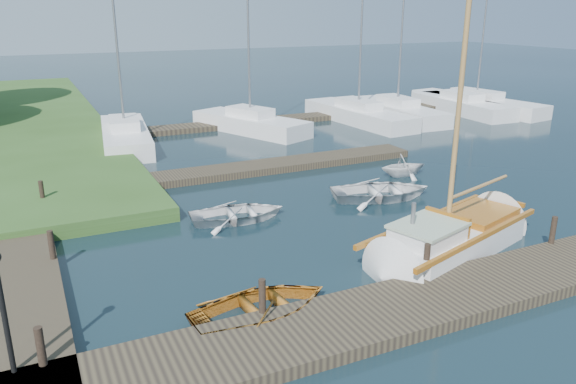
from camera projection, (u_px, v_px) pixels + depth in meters
name	position (u px, v px, depth m)	size (l,w,h in m)	color
ground	(288.00, 227.00, 18.04)	(160.00, 160.00, 0.00)	black
near_dock	(400.00, 309.00, 12.85)	(18.00, 2.20, 0.30)	#2B241C
left_dock	(13.00, 243.00, 16.45)	(2.20, 18.00, 0.30)	#2B241C
far_dock	(265.00, 167.00, 24.39)	(14.00, 1.60, 0.30)	#2B241C
pontoon	(322.00, 116.00, 35.81)	(30.00, 1.60, 0.30)	#2B241C
mooring_post_0	(40.00, 346.00, 10.48)	(0.16, 0.16, 0.80)	black
mooring_post_1	(262.00, 296.00, 12.31)	(0.16, 0.16, 0.80)	black
mooring_post_2	(427.00, 259.00, 14.14)	(0.16, 0.16, 0.80)	black
mooring_post_3	(553.00, 230.00, 15.98)	(0.16, 0.16, 0.80)	black
mooring_post_4	(51.00, 245.00, 14.97)	(0.16, 0.16, 0.80)	black
mooring_post_5	(42.00, 192.00, 19.26)	(0.16, 0.16, 0.80)	black
lamp_post	(1.00, 296.00, 9.91)	(0.24, 0.24, 2.44)	black
sailboat	(453.00, 239.00, 16.24)	(7.41, 4.01, 9.83)	silver
dinghy	(262.00, 303.00, 12.73)	(2.39, 3.35, 0.69)	#8E4A0C
tender_a	(237.00, 211.00, 18.59)	(2.26, 3.16, 0.65)	silver
tender_c	(381.00, 188.00, 20.70)	(2.62, 3.67, 0.76)	silver
tender_d	(403.00, 164.00, 23.45)	(1.71, 1.98, 1.04)	silver
marina_boat_0	(125.00, 134.00, 28.73)	(3.15, 8.29, 11.52)	silver
marina_boat_2	(250.00, 122.00, 31.83)	(4.95, 7.77, 10.35)	silver
marina_boat_4	(358.00, 113.00, 34.51)	(2.85, 9.11, 10.75)	silver
marina_boat_5	(397.00, 110.00, 35.66)	(2.47, 8.46, 11.62)	silver
marina_boat_6	(461.00, 104.00, 37.74)	(2.54, 8.46, 10.76)	silver
marina_boat_7	(476.00, 102.00, 38.64)	(3.65, 10.23, 11.08)	silver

